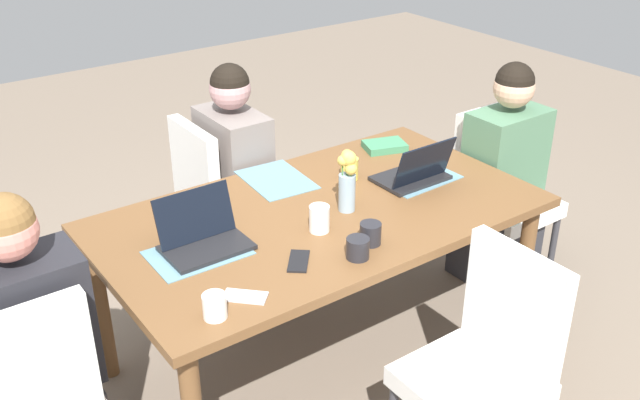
{
  "coord_description": "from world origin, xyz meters",
  "views": [
    {
      "loc": [
        -1.57,
        -2.18,
        2.19
      ],
      "look_at": [
        0.0,
        0.0,
        0.8
      ],
      "focal_mm": 40.88,
      "sensor_mm": 36.0,
      "label": 1
    }
  ],
  "objects_px": {
    "book_red_cover": "(385,146)",
    "phone_black": "(299,261)",
    "coffee_mug_centre_left": "(350,169)",
    "person_head_left_left_near": "(37,368)",
    "laptop_head_left_left_near": "(203,237)",
    "coffee_mug_near_right": "(319,219)",
    "chair_head_right_left_mid": "(498,185)",
    "coffee_mug_centre_right": "(358,248)",
    "person_head_right_left_mid": "(501,189)",
    "coffee_mug_near_left": "(215,306)",
    "chair_far_left_far": "(218,195)",
    "chair_head_left_left_near": "(27,393)",
    "coffee_mug_far_left": "(371,233)",
    "chair_near_right_near": "(487,357)",
    "dining_table": "(320,227)",
    "laptop_head_right_left_mid": "(415,173)",
    "flower_vase": "(347,177)",
    "phone_silver": "(245,296)",
    "person_far_left_far": "(236,191)"
  },
  "relations": [
    {
      "from": "dining_table",
      "to": "coffee_mug_centre_right",
      "type": "bearing_deg",
      "value": -105.09
    },
    {
      "from": "coffee_mug_near_left",
      "to": "coffee_mug_near_right",
      "type": "height_order",
      "value": "coffee_mug_near_right"
    },
    {
      "from": "chair_head_left_left_near",
      "to": "person_head_left_left_near",
      "type": "relative_size",
      "value": 0.75
    },
    {
      "from": "dining_table",
      "to": "person_head_right_left_mid",
      "type": "xyz_separation_m",
      "value": [
        1.15,
        -0.01,
        -0.15
      ]
    },
    {
      "from": "chair_near_right_near",
      "to": "book_red_cover",
      "type": "height_order",
      "value": "chair_near_right_near"
    },
    {
      "from": "person_head_left_left_near",
      "to": "coffee_mug_centre_left",
      "type": "height_order",
      "value": "person_head_left_left_near"
    },
    {
      "from": "chair_head_right_left_mid",
      "to": "person_far_left_far",
      "type": "distance_m",
      "value": 1.37
    },
    {
      "from": "chair_head_right_left_mid",
      "to": "coffee_mug_centre_right",
      "type": "height_order",
      "value": "chair_head_right_left_mid"
    },
    {
      "from": "flower_vase",
      "to": "coffee_mug_far_left",
      "type": "bearing_deg",
      "value": -108.56
    },
    {
      "from": "coffee_mug_near_left",
      "to": "person_head_right_left_mid",
      "type": "bearing_deg",
      "value": 11.99
    },
    {
      "from": "dining_table",
      "to": "coffee_mug_far_left",
      "type": "distance_m",
      "value": 0.35
    },
    {
      "from": "chair_near_right_near",
      "to": "book_red_cover",
      "type": "bearing_deg",
      "value": 66.43
    },
    {
      "from": "coffee_mug_near_left",
      "to": "person_head_left_left_near",
      "type": "bearing_deg",
      "value": 142.78
    },
    {
      "from": "chair_far_left_far",
      "to": "chair_head_right_left_mid",
      "type": "bearing_deg",
      "value": -31.37
    },
    {
      "from": "coffee_mug_near_left",
      "to": "coffee_mug_far_left",
      "type": "height_order",
      "value": "coffee_mug_far_left"
    },
    {
      "from": "coffee_mug_near_left",
      "to": "book_red_cover",
      "type": "relative_size",
      "value": 0.43
    },
    {
      "from": "coffee_mug_near_right",
      "to": "book_red_cover",
      "type": "distance_m",
      "value": 0.88
    },
    {
      "from": "coffee_mug_near_left",
      "to": "coffee_mug_centre_right",
      "type": "distance_m",
      "value": 0.61
    },
    {
      "from": "chair_far_left_far",
      "to": "coffee_mug_far_left",
      "type": "bearing_deg",
      "value": -87.37
    },
    {
      "from": "person_head_right_left_mid",
      "to": "coffee_mug_near_left",
      "type": "height_order",
      "value": "person_head_right_left_mid"
    },
    {
      "from": "book_red_cover",
      "to": "phone_black",
      "type": "bearing_deg",
      "value": -128.09
    },
    {
      "from": "person_head_left_left_near",
      "to": "laptop_head_left_left_near",
      "type": "bearing_deg",
      "value": 3.01
    },
    {
      "from": "chair_far_left_far",
      "to": "coffee_mug_centre_right",
      "type": "bearing_deg",
      "value": -92.57
    },
    {
      "from": "coffee_mug_far_left",
      "to": "chair_near_right_near",
      "type": "bearing_deg",
      "value": -78.26
    },
    {
      "from": "book_red_cover",
      "to": "phone_black",
      "type": "height_order",
      "value": "book_red_cover"
    },
    {
      "from": "chair_head_left_left_near",
      "to": "coffee_mug_near_left",
      "type": "xyz_separation_m",
      "value": [
        0.56,
        -0.31,
        0.3
      ]
    },
    {
      "from": "coffee_mug_near_left",
      "to": "coffee_mug_centre_left",
      "type": "xyz_separation_m",
      "value": [
        1.0,
        0.58,
        0.01
      ]
    },
    {
      "from": "laptop_head_left_left_near",
      "to": "phone_black",
      "type": "xyz_separation_m",
      "value": [
        0.24,
        -0.3,
        -0.04
      ]
    },
    {
      "from": "person_head_right_left_mid",
      "to": "laptop_head_left_left_near",
      "type": "height_order",
      "value": "person_head_right_left_mid"
    },
    {
      "from": "chair_head_left_left_near",
      "to": "chair_head_right_left_mid",
      "type": "height_order",
      "value": "same"
    },
    {
      "from": "person_head_left_left_near",
      "to": "phone_black",
      "type": "bearing_deg",
      "value": -16.03
    },
    {
      "from": "laptop_head_left_left_near",
      "to": "book_red_cover",
      "type": "relative_size",
      "value": 1.6
    },
    {
      "from": "chair_head_right_left_mid",
      "to": "flower_vase",
      "type": "height_order",
      "value": "flower_vase"
    },
    {
      "from": "dining_table",
      "to": "laptop_head_right_left_mid",
      "type": "xyz_separation_m",
      "value": [
        0.51,
        -0.03,
        0.12
      ]
    },
    {
      "from": "phone_silver",
      "to": "flower_vase",
      "type": "bearing_deg",
      "value": -110.34
    },
    {
      "from": "chair_head_left_left_near",
      "to": "person_head_left_left_near",
      "type": "distance_m",
      "value": 0.1
    },
    {
      "from": "person_head_left_left_near",
      "to": "person_head_right_left_mid",
      "type": "distance_m",
      "value": 2.36
    },
    {
      "from": "person_far_left_far",
      "to": "phone_silver",
      "type": "xyz_separation_m",
      "value": [
        -0.6,
        -1.14,
        0.23
      ]
    },
    {
      "from": "person_head_right_left_mid",
      "to": "book_red_cover",
      "type": "relative_size",
      "value": 5.97
    },
    {
      "from": "laptop_head_right_left_mid",
      "to": "dining_table",
      "type": "bearing_deg",
      "value": 176.83
    },
    {
      "from": "chair_near_right_near",
      "to": "laptop_head_right_left_mid",
      "type": "xyz_separation_m",
      "value": [
        0.39,
        0.84,
        0.3
      ]
    },
    {
      "from": "book_red_cover",
      "to": "coffee_mug_centre_left",
      "type": "bearing_deg",
      "value": -136.23
    },
    {
      "from": "coffee_mug_near_left",
      "to": "laptop_head_left_left_near",
      "type": "bearing_deg",
      "value": 67.19
    },
    {
      "from": "coffee_mug_near_right",
      "to": "coffee_mug_centre_left",
      "type": "height_order",
      "value": "coffee_mug_near_right"
    },
    {
      "from": "chair_far_left_far",
      "to": "coffee_mug_centre_left",
      "type": "bearing_deg",
      "value": -62.74
    },
    {
      "from": "person_head_left_left_near",
      "to": "coffee_mug_near_left",
      "type": "distance_m",
      "value": 0.69
    },
    {
      "from": "laptop_head_right_left_mid",
      "to": "phone_black",
      "type": "xyz_separation_m",
      "value": [
        -0.81,
        -0.25,
        -0.04
      ]
    },
    {
      "from": "person_head_left_left_near",
      "to": "coffee_mug_centre_left",
      "type": "bearing_deg",
      "value": 7.25
    },
    {
      "from": "book_red_cover",
      "to": "chair_head_right_left_mid",
      "type": "bearing_deg",
      "value": -7.22
    },
    {
      "from": "coffee_mug_near_left",
      "to": "chair_head_right_left_mid",
      "type": "bearing_deg",
      "value": 13.75
    }
  ]
}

